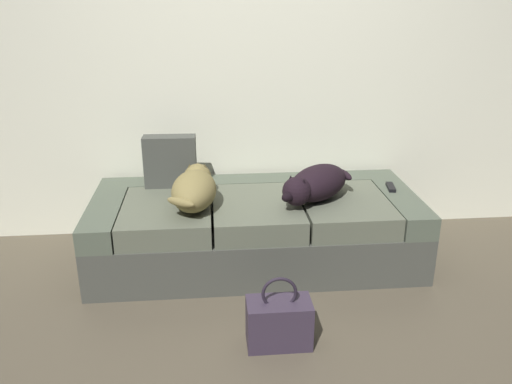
% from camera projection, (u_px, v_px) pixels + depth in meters
% --- Properties ---
extents(ground_plane, '(10.00, 10.00, 0.00)m').
position_uv_depth(ground_plane, '(276.00, 365.00, 2.50)').
color(ground_plane, brown).
extents(back_wall, '(6.40, 0.10, 2.80)m').
position_uv_depth(back_wall, '(248.00, 32.00, 3.50)').
color(back_wall, white).
rests_on(back_wall, ground).
extents(couch, '(2.06, 0.90, 0.44)m').
position_uv_depth(couch, '(255.00, 228.00, 3.42)').
color(couch, '#464840').
rests_on(couch, ground).
extents(dog_tan, '(0.31, 0.63, 0.21)m').
position_uv_depth(dog_tan, '(195.00, 188.00, 3.17)').
color(dog_tan, olive).
rests_on(dog_tan, couch).
extents(dog_dark, '(0.54, 0.52, 0.21)m').
position_uv_depth(dog_dark, '(315.00, 184.00, 3.24)').
color(dog_dark, black).
rests_on(dog_dark, couch).
extents(tv_remote, '(0.07, 0.16, 0.02)m').
position_uv_depth(tv_remote, '(391.00, 187.00, 3.47)').
color(tv_remote, black).
rests_on(tv_remote, couch).
extents(throw_pillow, '(0.34, 0.13, 0.34)m').
position_uv_depth(throw_pillow, '(170.00, 161.00, 3.46)').
color(throw_pillow, '#42443E').
rests_on(throw_pillow, couch).
extents(handbag, '(0.32, 0.18, 0.38)m').
position_uv_depth(handbag, '(279.00, 322.00, 2.61)').
color(handbag, '#362B3D').
rests_on(handbag, ground).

